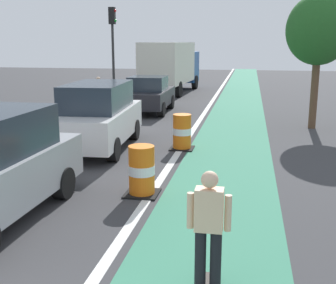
{
  "coord_description": "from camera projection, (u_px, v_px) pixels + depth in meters",
  "views": [
    {
      "loc": [
        2.93,
        -2.83,
        3.26
      ],
      "look_at": [
        1.21,
        6.36,
        1.1
      ],
      "focal_mm": 46.48,
      "sensor_mm": 36.0,
      "label": 1
    }
  ],
  "objects": [
    {
      "name": "parked_sedan_third",
      "position": [
        149.0,
        95.0,
        20.45
      ],
      "size": [
        1.97,
        4.13,
        1.7
      ],
      "color": "black",
      "rests_on": "ground"
    },
    {
      "name": "pedestrian_crossing",
      "position": [
        99.0,
        92.0,
        21.23
      ],
      "size": [
        0.34,
        0.2,
        1.61
      ],
      "color": "#33333D",
      "rests_on": "ground"
    },
    {
      "name": "lane_divider_stripe",
      "position": [
        189.0,
        137.0,
        15.3
      ],
      "size": [
        0.2,
        80.0,
        0.01
      ],
      "primitive_type": "cube",
      "color": "silver",
      "rests_on": "ground"
    },
    {
      "name": "skateboarder_on_lane",
      "position": [
        209.0,
        229.0,
        5.58
      ],
      "size": [
        0.57,
        0.8,
        1.69
      ],
      "color": "black",
      "rests_on": "ground"
    },
    {
      "name": "traffic_light_corner",
      "position": [
        113.0,
        37.0,
        23.92
      ],
      "size": [
        0.41,
        0.32,
        5.1
      ],
      "color": "#2D2D2D",
      "rests_on": "ground"
    },
    {
      "name": "bike_lane_strip",
      "position": [
        232.0,
        138.0,
        15.03
      ],
      "size": [
        2.5,
        80.0,
        0.01
      ],
      "primitive_type": "cube",
      "color": "#387F60",
      "rests_on": "ground"
    },
    {
      "name": "traffic_barrel_front",
      "position": [
        142.0,
        171.0,
        9.4
      ],
      "size": [
        0.73,
        0.73,
        1.09
      ],
      "color": "orange",
      "rests_on": "ground"
    },
    {
      "name": "parked_suv_second",
      "position": [
        98.0,
        116.0,
        13.4
      ],
      "size": [
        2.12,
        4.7,
        2.04
      ],
      "color": "silver",
      "rests_on": "ground"
    },
    {
      "name": "traffic_barrel_mid",
      "position": [
        182.0,
        132.0,
        13.44
      ],
      "size": [
        0.73,
        0.73,
        1.09
      ],
      "color": "orange",
      "rests_on": "ground"
    },
    {
      "name": "street_tree_sidewalk",
      "position": [
        319.0,
        30.0,
        16.01
      ],
      "size": [
        2.4,
        2.4,
        5.0
      ],
      "color": "brown",
      "rests_on": "ground"
    },
    {
      "name": "delivery_truck_down_block",
      "position": [
        171.0,
        64.0,
        28.06
      ],
      "size": [
        2.82,
        7.74,
        3.23
      ],
      "color": "silver",
      "rests_on": "ground"
    }
  ]
}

